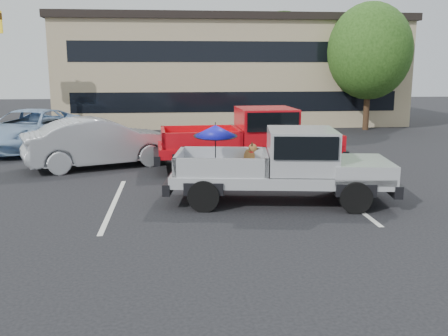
{
  "coord_description": "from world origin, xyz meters",
  "views": [
    {
      "loc": [
        -1.4,
        -10.44,
        3.41
      ],
      "look_at": [
        -0.4,
        -0.12,
        1.3
      ],
      "focal_mm": 40.0,
      "sensor_mm": 36.0,
      "label": 1
    }
  ],
  "objects_px": {
    "silver_pickup": "(291,162)",
    "silver_sedan": "(101,142)",
    "blue_suv": "(29,130)",
    "tree_right": "(370,51)",
    "tree_back": "(283,52)",
    "red_pickup": "(260,136)"
  },
  "relations": [
    {
      "from": "silver_pickup",
      "to": "silver_sedan",
      "type": "height_order",
      "value": "silver_pickup"
    },
    {
      "from": "silver_sedan",
      "to": "blue_suv",
      "type": "bearing_deg",
      "value": 19.74
    },
    {
      "from": "tree_right",
      "to": "blue_suv",
      "type": "xyz_separation_m",
      "value": [
        -16.49,
        -5.05,
        -3.38
      ]
    },
    {
      "from": "tree_right",
      "to": "silver_pickup",
      "type": "bearing_deg",
      "value": -117.72
    },
    {
      "from": "tree_back",
      "to": "red_pickup",
      "type": "relative_size",
      "value": 1.12
    },
    {
      "from": "tree_right",
      "to": "tree_back",
      "type": "bearing_deg",
      "value": 110.56
    },
    {
      "from": "tree_right",
      "to": "blue_suv",
      "type": "distance_m",
      "value": 17.58
    },
    {
      "from": "silver_pickup",
      "to": "red_pickup",
      "type": "distance_m",
      "value": 4.21
    },
    {
      "from": "silver_pickup",
      "to": "blue_suv",
      "type": "relative_size",
      "value": 0.99
    },
    {
      "from": "tree_back",
      "to": "red_pickup",
      "type": "height_order",
      "value": "tree_back"
    },
    {
      "from": "red_pickup",
      "to": "tree_right",
      "type": "bearing_deg",
      "value": 50.49
    },
    {
      "from": "red_pickup",
      "to": "silver_sedan",
      "type": "distance_m",
      "value": 5.47
    },
    {
      "from": "silver_sedan",
      "to": "blue_suv",
      "type": "xyz_separation_m",
      "value": [
        -3.53,
        4.05,
        -0.02
      ]
    },
    {
      "from": "tree_right",
      "to": "blue_suv",
      "type": "relative_size",
      "value": 1.14
    },
    {
      "from": "silver_pickup",
      "to": "red_pickup",
      "type": "bearing_deg",
      "value": 98.93
    },
    {
      "from": "tree_right",
      "to": "silver_pickup",
      "type": "relative_size",
      "value": 1.15
    },
    {
      "from": "tree_right",
      "to": "red_pickup",
      "type": "height_order",
      "value": "tree_right"
    },
    {
      "from": "tree_right",
      "to": "silver_sedan",
      "type": "xyz_separation_m",
      "value": [
        -12.96,
        -9.1,
        -3.36
      ]
    },
    {
      "from": "tree_back",
      "to": "blue_suv",
      "type": "bearing_deg",
      "value": -135.96
    },
    {
      "from": "tree_back",
      "to": "silver_pickup",
      "type": "distance_m",
      "value": 22.98
    },
    {
      "from": "silver_pickup",
      "to": "red_pickup",
      "type": "relative_size",
      "value": 0.93
    },
    {
      "from": "tree_back",
      "to": "silver_pickup",
      "type": "bearing_deg",
      "value": -101.43
    }
  ]
}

